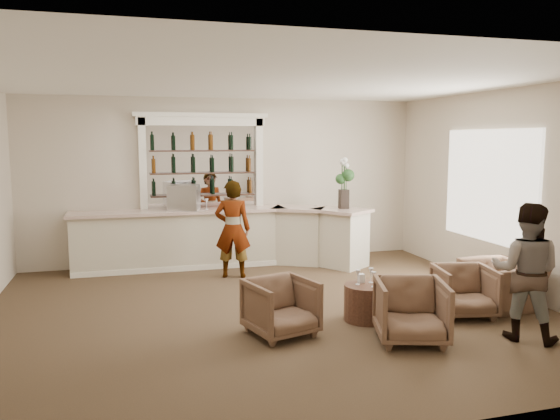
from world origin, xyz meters
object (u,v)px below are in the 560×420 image
object	(u,v)px
armchair_far	(502,284)
flower_vase	(344,180)
sommelier	(233,229)
armchair_center	(411,311)
bar_counter	(224,238)
espresso_machine	(184,197)
armchair_left	(281,307)
cocktail_table	(366,302)
armchair_right	(464,291)
guest	(526,272)

from	to	relation	value
armchair_far	flower_vase	size ratio (longest dim) A/B	1.03
sommelier	armchair_center	bearing A→B (deg)	127.60
armchair_far	flower_vase	bearing A→B (deg)	-161.54
bar_counter	flower_vase	distance (m)	2.60
armchair_center	espresso_machine	size ratio (longest dim) A/B	1.53
espresso_machine	flower_vase	size ratio (longest dim) A/B	0.56
sommelier	armchair_far	bearing A→B (deg)	157.34
bar_counter	sommelier	distance (m)	0.93
bar_counter	sommelier	xyz separation A→B (m)	(0.01, -0.87, 0.31)
armchair_left	armchair_far	world-z (taller)	armchair_left
cocktail_table	armchair_center	xyz separation A→B (m)	(0.19, -0.89, 0.14)
armchair_center	armchair_right	size ratio (longest dim) A/B	1.09
armchair_right	espresso_machine	world-z (taller)	espresso_machine
armchair_far	armchair_center	bearing A→B (deg)	-69.36
cocktail_table	armchair_right	size ratio (longest dim) A/B	0.79
bar_counter	armchair_center	size ratio (longest dim) A/B	6.73
bar_counter	armchair_left	distance (m)	3.96
guest	flower_vase	distance (m)	4.46
flower_vase	armchair_far	bearing A→B (deg)	-67.38
espresso_machine	flower_vase	world-z (taller)	flower_vase
armchair_center	flower_vase	size ratio (longest dim) A/B	0.86
armchair_far	flower_vase	xyz separation A→B (m)	(-1.29, 3.09, 1.36)
cocktail_table	armchair_center	world-z (taller)	armchair_center
cocktail_table	sommelier	bearing A→B (deg)	114.92
espresso_machine	flower_vase	distance (m)	3.10
cocktail_table	espresso_machine	bearing A→B (deg)	119.16
armchair_left	armchair_center	xyz separation A→B (m)	(1.48, -0.65, 0.02)
sommelier	flower_vase	distance (m)	2.42
guest	armchair_left	world-z (taller)	guest
armchair_center	cocktail_table	bearing A→B (deg)	119.34
armchair_left	armchair_center	size ratio (longest dim) A/B	0.94
bar_counter	armchair_left	size ratio (longest dim) A/B	7.15
bar_counter	espresso_machine	xyz separation A→B (m)	(-0.75, 0.02, 0.81)
bar_counter	sommelier	bearing A→B (deg)	-89.18
cocktail_table	armchair_far	bearing A→B (deg)	1.42
armchair_right	armchair_far	xyz separation A→B (m)	(0.81, 0.25, -0.02)
sommelier	armchair_center	size ratio (longest dim) A/B	2.07
armchair_left	flower_vase	world-z (taller)	flower_vase
sommelier	guest	bearing A→B (deg)	141.39
cocktail_table	flower_vase	bearing A→B (deg)	73.38
bar_counter	armchair_left	world-z (taller)	bar_counter
bar_counter	flower_vase	xyz separation A→B (m)	(2.27, -0.57, 1.12)
bar_counter	flower_vase	world-z (taller)	flower_vase
sommelier	espresso_machine	size ratio (longest dim) A/B	3.18
guest	armchair_far	xyz separation A→B (m)	(0.64, 1.24, -0.53)
espresso_machine	armchair_right	bearing A→B (deg)	-31.93
guest	armchair_far	world-z (taller)	guest
cocktail_table	guest	world-z (taller)	guest
armchair_left	armchair_right	bearing A→B (deg)	-15.46
guest	bar_counter	bearing A→B (deg)	-15.81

